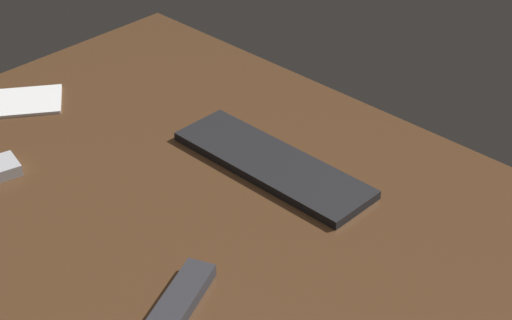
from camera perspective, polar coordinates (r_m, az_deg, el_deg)
The scene contains 4 objects.
desk at distance 135.91cm, azimuth -1.04°, elevation -3.87°, with size 140.00×84.00×2.00cm, color #4C301C.
keyboard at distance 145.01cm, azimuth 1.12°, elevation -0.29°, with size 38.35×11.67×1.56cm, color black.
tv_remote at distance 117.36cm, azimuth -5.60°, elevation -10.09°, with size 18.88×4.44×2.02cm, color #2D2D33.
notepad at distance 170.82cm, azimuth -15.68°, elevation 3.87°, with size 14.79×11.01×0.63cm, color white.
Camera 1 is at (76.34, -75.67, 84.17)cm, focal length 58.35 mm.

